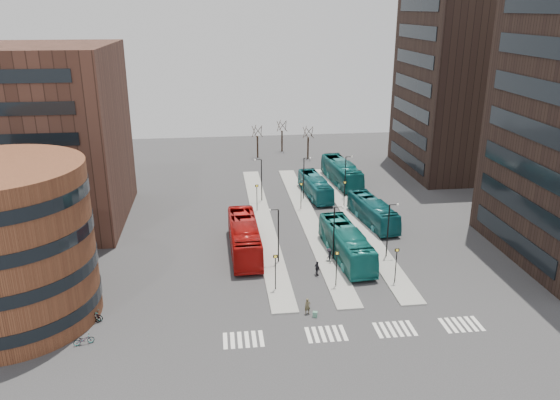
{
  "coord_description": "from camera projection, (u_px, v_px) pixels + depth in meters",
  "views": [
    {
      "loc": [
        -9.67,
        -34.92,
        26.07
      ],
      "look_at": [
        -2.47,
        24.19,
        5.0
      ],
      "focal_mm": 35.0,
      "sensor_mm": 36.0,
      "label": 1
    }
  ],
  "objects": [
    {
      "name": "crosswalk_stripes",
      "position": [
        358.0,
        332.0,
        46.42
      ],
      "size": [
        22.35,
        2.4,
        0.01
      ],
      "color": "silver",
      "rests_on": "ground"
    },
    {
      "name": "suitcase",
      "position": [
        315.0,
        314.0,
        48.57
      ],
      "size": [
        0.48,
        0.43,
        0.5
      ],
      "primitive_type": "cube",
      "rotation": [
        0.0,
        0.0,
        -0.32
      ],
      "color": "#1B4695",
      "rests_on": "ground"
    },
    {
      "name": "island_right",
      "position": [
        354.0,
        217.0,
        71.44
      ],
      "size": [
        2.5,
        45.0,
        0.15
      ],
      "primitive_type": "cube",
      "color": "gray",
      "rests_on": "ground"
    },
    {
      "name": "bicycle_near",
      "position": [
        84.0,
        340.0,
        44.56
      ],
      "size": [
        1.74,
        1.03,
        0.86
      ],
      "primitive_type": "imported",
      "rotation": [
        0.0,
        0.0,
        1.87
      ],
      "color": "gray",
      "rests_on": "ground"
    },
    {
      "name": "island_left",
      "position": [
        263.0,
        222.0,
        70.07
      ],
      "size": [
        2.5,
        45.0,
        0.15
      ],
      "primitive_type": "cube",
      "color": "gray",
      "rests_on": "ground"
    },
    {
      "name": "teal_bus_b",
      "position": [
        315.0,
        187.0,
        79.16
      ],
      "size": [
        3.52,
        11.01,
        3.01
      ],
      "primitive_type": "imported",
      "rotation": [
        0.0,
        0.0,
        0.09
      ],
      "color": "#135D63",
      "rests_on": "ground"
    },
    {
      "name": "red_bus",
      "position": [
        244.0,
        237.0,
        60.96
      ],
      "size": [
        3.22,
        13.08,
        3.63
      ],
      "primitive_type": "imported",
      "rotation": [
        0.0,
        0.0,
        0.01
      ],
      "color": "#A50E0C",
      "rests_on": "ground"
    },
    {
      "name": "round_building",
      "position": [
        2.0,
        245.0,
        46.32
      ],
      "size": [
        15.16,
        15.16,
        14.0
      ],
      "color": "brown",
      "rests_on": "ground"
    },
    {
      "name": "bicycle_mid",
      "position": [
        92.0,
        318.0,
        47.6
      ],
      "size": [
        1.65,
        0.67,
        0.97
      ],
      "primitive_type": "imported",
      "rotation": [
        0.0,
        0.0,
        1.43
      ],
      "color": "gray",
      "rests_on": "ground"
    },
    {
      "name": "commuter_b",
      "position": [
        317.0,
        268.0,
        55.95
      ],
      "size": [
        0.66,
        0.98,
        1.55
      ],
      "primitive_type": "imported",
      "rotation": [
        0.0,
        0.0,
        1.91
      ],
      "color": "black",
      "rests_on": "ground"
    },
    {
      "name": "office_block",
      "position": [
        15.0,
        138.0,
        66.74
      ],
      "size": [
        25.0,
        20.12,
        22.0
      ],
      "color": "#4B2C22",
      "rests_on": "ground"
    },
    {
      "name": "bare_trees",
      "position": [
        282.0,
        141.0,
        100.52
      ],
      "size": [
        10.97,
        8.14,
        5.9
      ],
      "color": "black",
      "rests_on": "ground"
    },
    {
      "name": "traveller",
      "position": [
        308.0,
        306.0,
        48.91
      ],
      "size": [
        0.58,
        0.41,
        1.5
      ],
      "primitive_type": "imported",
      "rotation": [
        0.0,
        0.0,
        0.09
      ],
      "color": "brown",
      "rests_on": "ground"
    },
    {
      "name": "lamp_posts",
      "position": [
        317.0,
        199.0,
        67.79
      ],
      "size": [
        14.04,
        20.24,
        6.12
      ],
      "color": "black",
      "rests_on": "ground"
    },
    {
      "name": "teal_bus_c",
      "position": [
        373.0,
        212.0,
        69.31
      ],
      "size": [
        4.1,
        11.43,
        3.11
      ],
      "primitive_type": "imported",
      "rotation": [
        0.0,
        0.0,
        0.14
      ],
      "color": "#12575D",
      "rests_on": "ground"
    },
    {
      "name": "tower_far",
      "position": [
        472.0,
        80.0,
        87.91
      ],
      "size": [
        20.12,
        20.0,
        30.0
      ],
      "color": "black",
      "rests_on": "ground"
    },
    {
      "name": "commuter_a",
      "position": [
        246.0,
        262.0,
        57.22
      ],
      "size": [
        0.94,
        0.81,
        1.67
      ],
      "primitive_type": "imported",
      "rotation": [
        0.0,
        0.0,
        3.39
      ],
      "color": "black",
      "rests_on": "ground"
    },
    {
      "name": "commuter_c",
      "position": [
        329.0,
        255.0,
        59.04
      ],
      "size": [
        0.98,
        1.13,
        1.51
      ],
      "primitive_type": "imported",
      "rotation": [
        0.0,
        0.0,
        4.18
      ],
      "color": "black",
      "rests_on": "ground"
    },
    {
      "name": "teal_bus_a",
      "position": [
        346.0,
        243.0,
        59.51
      ],
      "size": [
        3.83,
        12.69,
        3.48
      ],
      "primitive_type": "imported",
      "rotation": [
        0.0,
        0.0,
        0.07
      ],
      "color": "#146662",
      "rests_on": "ground"
    },
    {
      "name": "teal_bus_d",
      "position": [
        341.0,
        172.0,
        85.03
      ],
      "size": [
        4.11,
        13.06,
        3.58
      ],
      "primitive_type": "imported",
      "rotation": [
        0.0,
        0.0,
        0.09
      ],
      "color": "#136162",
      "rests_on": "ground"
    },
    {
      "name": "ground",
      "position": [
        349.0,
        362.0,
        42.48
      ],
      "size": [
        160.0,
        160.0,
        0.0
      ],
      "primitive_type": "plane",
      "color": "#2C2C2F",
      "rests_on": "ground"
    },
    {
      "name": "bicycle_far",
      "position": [
        93.0,
        316.0,
        47.91
      ],
      "size": [
        1.98,
        1.1,
        0.98
      ],
      "primitive_type": "imported",
      "rotation": [
        0.0,
        0.0,
        1.32
      ],
      "color": "gray",
      "rests_on": "ground"
    },
    {
      "name": "island_mid",
      "position": [
        309.0,
        220.0,
        70.76
      ],
      "size": [
        2.5,
        45.0,
        0.15
      ],
      "primitive_type": "cube",
      "color": "gray",
      "rests_on": "ground"
    },
    {
      "name": "sign_poles",
      "position": [
        316.0,
        223.0,
        63.38
      ],
      "size": [
        12.45,
        22.12,
        3.65
      ],
      "color": "black",
      "rests_on": "ground"
    }
  ]
}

